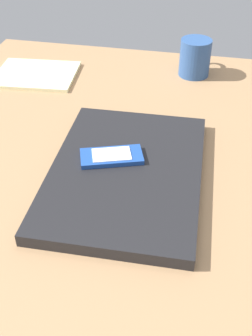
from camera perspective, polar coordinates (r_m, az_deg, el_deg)
The scene contains 5 objects.
desk_surface at distance 69.05cm, azimuth -5.43°, elevation -5.21°, with size 120.00×80.00×3.00cm, color #9E7751.
laptop_closed at distance 71.41cm, azimuth -0.00°, elevation -0.61°, with size 35.40×24.54×2.07cm, color black.
cell_phone_on_laptop at distance 72.54cm, azimuth -1.92°, elevation 1.55°, with size 8.11×11.47×0.97cm.
notepad at distance 106.29cm, azimuth -11.81°, elevation 12.01°, with size 15.00×18.60×0.80cm, color #F2EDB2.
coffee_mug at distance 104.68cm, azimuth 9.11°, elevation 14.26°, with size 10.32×7.12×8.54cm.
Camera 1 is at (-47.74, -16.57, 48.56)cm, focal length 46.11 mm.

